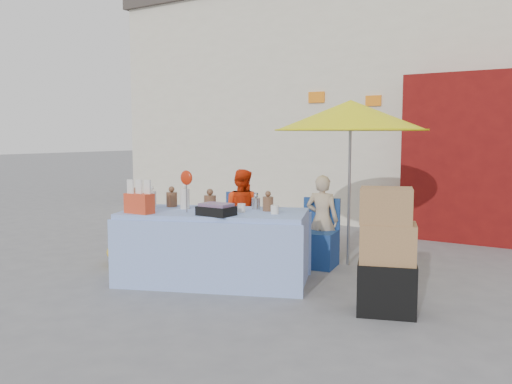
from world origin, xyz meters
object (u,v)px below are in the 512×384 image
Objects in this scene: chair_right at (317,246)px; box_stack at (387,256)px; market_table at (214,245)px; chair_left at (236,236)px; vendor_orange at (241,211)px; umbrella at (350,116)px; vendor_beige at (322,220)px.

chair_right is 1.89m from box_stack.
market_table reaches higher than box_stack.
chair_left is 0.72× the size of box_stack.
chair_right is 0.72× the size of box_stack.
vendor_orange is at bearing 90.21° from market_table.
box_stack is (1.05, -1.57, -1.35)m from umbrella.
vendor_orange is at bearing -174.47° from umbrella.
market_table is 1.55m from vendor_orange.
vendor_beige is (0.66, 1.42, 0.16)m from market_table.
market_table is 1.96× the size of vendor_orange.
chair_right is at bearing 136.53° from box_stack.
market_table is 1.11× the size of umbrella.
box_stack is (1.35, -1.42, -0.03)m from vendor_beige.
vendor_beige is (0.00, 0.13, 0.32)m from chair_right.
chair_left is 2.92m from box_stack.
chair_right is 1.69m from umbrella.
chair_right is at bearing -136.78° from umbrella.
chair_right is 0.41× the size of umbrella.
vendor_orange reaches higher than chair_left.
box_stack is at bearing -56.14° from umbrella.
box_stack is (2.01, -0.00, 0.13)m from market_table.
umbrella reaches higher than box_stack.
chair_left is 0.72× the size of vendor_orange.
chair_right is (0.66, 1.28, -0.16)m from market_table.
market_table reaches higher than vendor_beige.
chair_left is at bearing 170.14° from chair_right.
umbrella is (0.30, 0.15, 1.32)m from vendor_beige.
market_table reaches higher than vendor_orange.
chair_left is at bearing 153.74° from box_stack.
umbrella is (0.96, 1.57, 1.48)m from market_table.
market_table is at bearing -75.02° from chair_left.
chair_right is at bearing 78.98° from vendor_beige.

